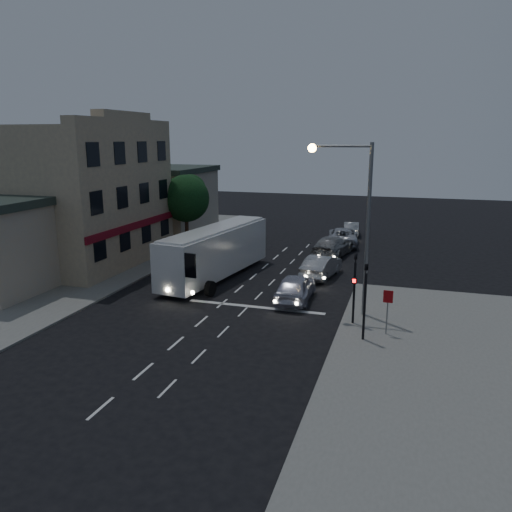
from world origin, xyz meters
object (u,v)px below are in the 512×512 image
(tour_bus, at_px, (216,251))
(streetlight, at_px, (356,210))
(car_sedan_b, at_px, (332,246))
(car_sedan_c, at_px, (343,236))
(car_extra, at_px, (351,229))
(car_sedan_a, at_px, (321,266))
(street_tree, at_px, (186,196))
(traffic_signal_main, at_px, (355,280))
(car_suv, at_px, (295,287))
(traffic_signal_side, at_px, (365,292))
(regulatory_sign, at_px, (388,305))

(tour_bus, distance_m, streetlight, 11.51)
(car_sedan_b, bearing_deg, car_sedan_c, -84.87)
(car_extra, relative_size, streetlight, 0.45)
(car_sedan_a, bearing_deg, tour_bus, 26.65)
(tour_bus, xyz_separation_m, street_tree, (-5.85, 7.98, 2.62))
(car_sedan_a, bearing_deg, traffic_signal_main, 118.57)
(tour_bus, height_order, car_extra, tour_bus)
(car_suv, distance_m, car_sedan_a, 5.52)
(car_suv, relative_size, traffic_signal_side, 1.15)
(car_suv, height_order, car_extra, car_suv)
(traffic_signal_main, bearing_deg, car_sedan_c, 99.09)
(traffic_signal_side, xyz_separation_m, regulatory_sign, (1.00, 0.96, -0.82))
(street_tree, bearing_deg, streetlight, -39.51)
(car_extra, bearing_deg, street_tree, 31.47)
(traffic_signal_side, bearing_deg, car_sedan_c, 100.09)
(traffic_signal_side, height_order, streetlight, streetlight)
(car_extra, height_order, street_tree, street_tree)
(traffic_signal_side, bearing_deg, car_sedan_a, 109.98)
(regulatory_sign, bearing_deg, traffic_signal_side, -136.08)
(tour_bus, relative_size, streetlight, 1.28)
(regulatory_sign, height_order, street_tree, street_tree)
(car_suv, xyz_separation_m, streetlight, (3.43, -1.60, 4.93))
(streetlight, bearing_deg, car_suv, 155.00)
(car_suv, height_order, street_tree, street_tree)
(car_sedan_c, distance_m, street_tree, 14.24)
(car_sedan_b, relative_size, streetlight, 0.63)
(tour_bus, xyz_separation_m, traffic_signal_side, (10.66, -8.25, 0.54))
(car_suv, distance_m, car_sedan_c, 16.54)
(streetlight, bearing_deg, street_tree, 140.49)
(car_sedan_a, distance_m, traffic_signal_main, 9.22)
(car_extra, xyz_separation_m, traffic_signal_main, (2.91, -24.30, 1.76))
(car_suv, bearing_deg, streetlight, 153.56)
(car_sedan_a, height_order, car_sedan_b, car_sedan_b)
(traffic_signal_main, bearing_deg, traffic_signal_side, -70.51)
(street_tree, bearing_deg, car_suv, -42.80)
(car_suv, bearing_deg, car_sedan_b, -93.01)
(tour_bus, distance_m, traffic_signal_main, 11.78)
(regulatory_sign, height_order, streetlight, streetlight)
(street_tree, bearing_deg, traffic_signal_side, -44.50)
(regulatory_sign, bearing_deg, car_extra, 100.33)
(car_sedan_b, relative_size, regulatory_sign, 2.56)
(car_sedan_a, bearing_deg, car_suv, 92.53)
(car_sedan_c, height_order, traffic_signal_side, traffic_signal_side)
(car_extra, xyz_separation_m, street_tree, (-12.89, -10.05, 3.83))
(car_suv, bearing_deg, car_extra, -93.52)
(car_extra, xyz_separation_m, streetlight, (2.66, -22.88, 5.07))
(car_sedan_a, bearing_deg, regulatory_sign, 125.28)
(car_extra, bearing_deg, regulatory_sign, 93.86)
(street_tree, bearing_deg, car_sedan_b, 2.88)
(street_tree, bearing_deg, car_extra, 37.94)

